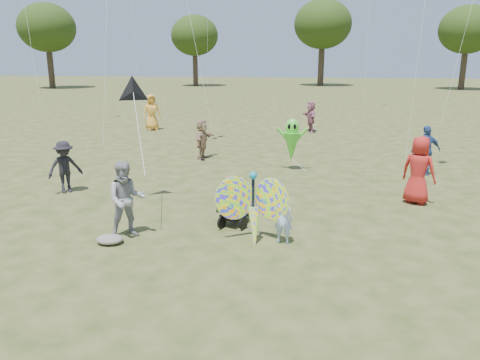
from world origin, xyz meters
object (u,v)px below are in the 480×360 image
(crowd_g, at_px, (152,112))
(alien_kite, at_px, (292,142))
(adult_man, at_px, (126,200))
(jogging_stroller, at_px, (236,197))
(child_girl, at_px, (283,219))
(butterfly_kite, at_px, (253,208))
(crowd_a, at_px, (419,170))
(crowd_j, at_px, (311,117))
(crowd_c, at_px, (426,151))
(crowd_b, at_px, (65,167))
(crowd_d, at_px, (202,139))

(crowd_g, relative_size, alien_kite, 1.06)
(adult_man, bearing_deg, jogging_stroller, 2.73)
(crowd_g, xyz_separation_m, jogging_stroller, (6.59, -13.20, -0.31))
(child_girl, height_order, jogging_stroller, jogging_stroller)
(adult_man, distance_m, alien_kite, 7.26)
(child_girl, relative_size, butterfly_kite, 0.60)
(alien_kite, bearing_deg, crowd_a, -42.78)
(crowd_j, bearing_deg, crowd_g, -105.65)
(crowd_c, height_order, crowd_j, crowd_c)
(crowd_a, bearing_deg, alien_kite, -11.64)
(butterfly_kite, xyz_separation_m, alien_kite, (0.45, 6.41, 0.24))
(crowd_g, xyz_separation_m, crowd_j, (8.12, 0.80, -0.16))
(child_girl, distance_m, crowd_j, 15.03)
(crowd_g, relative_size, jogging_stroller, 1.62)
(crowd_c, bearing_deg, crowd_b, 6.38)
(crowd_a, relative_size, crowd_d, 1.18)
(crowd_a, height_order, crowd_c, crowd_a)
(crowd_c, distance_m, jogging_stroller, 7.52)
(crowd_d, height_order, alien_kite, alien_kite)
(crowd_b, xyz_separation_m, crowd_j, (6.63, 12.26, 0.03))
(adult_man, xyz_separation_m, crowd_d, (-0.27, 7.91, -0.07))
(child_girl, xyz_separation_m, alien_kite, (-0.16, 6.42, 0.45))
(crowd_g, bearing_deg, crowd_j, -24.84)
(jogging_stroller, bearing_deg, alien_kite, 103.01)
(crowd_g, height_order, crowd_j, crowd_g)
(child_girl, height_order, crowd_d, crowd_d)
(crowd_j, bearing_deg, jogging_stroller, -27.47)
(crowd_c, xyz_separation_m, crowd_g, (-11.84, 7.82, 0.12))
(crowd_b, bearing_deg, crowd_c, -26.93)
(crowd_d, distance_m, crowd_g, 7.71)
(child_girl, height_order, butterfly_kite, butterfly_kite)
(adult_man, relative_size, crowd_j, 1.07)
(crowd_c, height_order, crowd_d, crowd_c)
(adult_man, height_order, crowd_g, crowd_g)
(crowd_g, bearing_deg, crowd_c, -63.89)
(crowd_c, bearing_deg, crowd_j, -79.62)
(crowd_a, bearing_deg, crowd_j, -45.11)
(alien_kite, bearing_deg, crowd_c, -0.32)
(crowd_g, distance_m, butterfly_kite, 15.90)
(crowd_j, distance_m, butterfly_kite, 15.04)
(alien_kite, bearing_deg, adult_man, -115.30)
(crowd_c, relative_size, crowd_j, 1.06)
(crowd_a, height_order, butterfly_kite, crowd_a)
(crowd_a, relative_size, crowd_c, 1.09)
(crowd_d, bearing_deg, crowd_c, -89.77)
(crowd_d, bearing_deg, child_girl, -145.17)
(crowd_b, distance_m, crowd_c, 10.98)
(child_girl, height_order, alien_kite, alien_kite)
(adult_man, bearing_deg, child_girl, -23.60)
(crowd_j, relative_size, alien_kite, 0.87)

